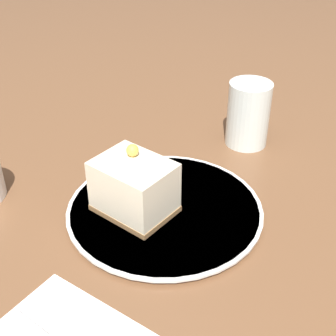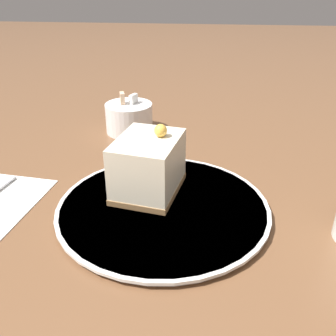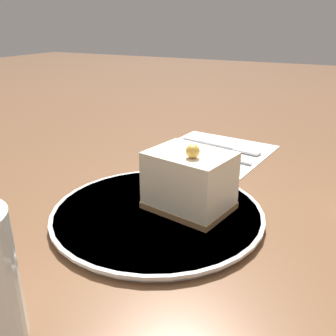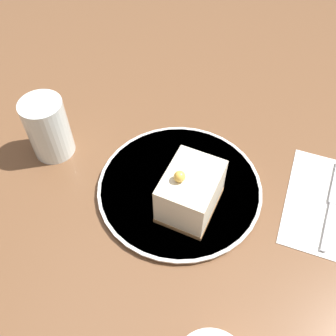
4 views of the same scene
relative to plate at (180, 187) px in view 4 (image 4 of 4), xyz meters
name	(u,v)px [view 4 (image 4 of 4)]	position (x,y,z in m)	size (l,w,h in m)	color
ground_plane	(172,181)	(0.02, -0.01, -0.01)	(4.00, 4.00, 0.00)	brown
plate	(180,187)	(0.00, 0.00, 0.00)	(0.28, 0.28, 0.01)	silver
cake_slice	(190,192)	(-0.02, 0.03, 0.04)	(0.10, 0.12, 0.10)	olive
knife	(334,195)	(-0.26, -0.05, 0.00)	(0.04, 0.19, 0.00)	#B2B2B7
drinking_glass	(48,128)	(0.25, -0.03, 0.05)	(0.07, 0.07, 0.11)	silver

